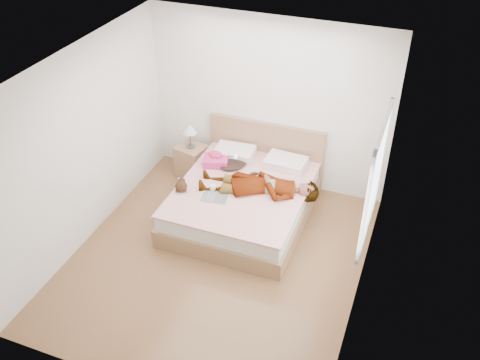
% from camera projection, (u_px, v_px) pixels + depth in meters
% --- Properties ---
extents(ground, '(4.00, 4.00, 0.00)m').
position_uv_depth(ground, '(217.00, 259.00, 6.94)').
color(ground, '#4F3118').
rests_on(ground, ground).
extents(woman, '(1.75, 0.97, 0.23)m').
position_uv_depth(woman, '(260.00, 182.00, 7.28)').
color(woman, silver).
rests_on(woman, bed).
extents(hair, '(0.53, 0.59, 0.07)m').
position_uv_depth(hair, '(233.00, 162.00, 7.84)').
color(hair, black).
rests_on(hair, bed).
extents(phone, '(0.06, 0.10, 0.05)m').
position_uv_depth(phone, '(236.00, 156.00, 7.69)').
color(phone, silver).
rests_on(phone, bed).
extents(room_shell, '(4.00, 4.00, 4.00)m').
position_uv_depth(room_shell, '(375.00, 180.00, 5.79)').
color(room_shell, white).
rests_on(room_shell, ground).
extents(bed, '(1.80, 2.08, 1.00)m').
position_uv_depth(bed, '(245.00, 198.00, 7.57)').
color(bed, olive).
rests_on(bed, ground).
extents(towel, '(0.42, 0.38, 0.19)m').
position_uv_depth(towel, '(216.00, 159.00, 7.82)').
color(towel, '#E13D97').
rests_on(towel, bed).
extents(magazine, '(0.42, 0.31, 0.02)m').
position_uv_depth(magazine, '(215.00, 197.00, 7.17)').
color(magazine, white).
rests_on(magazine, bed).
extents(coffee_mug, '(0.12, 0.10, 0.09)m').
position_uv_depth(coffee_mug, '(213.00, 188.00, 7.28)').
color(coffee_mug, white).
rests_on(coffee_mug, bed).
extents(plush_toy, '(0.22, 0.27, 0.14)m').
position_uv_depth(plush_toy, '(181.00, 185.00, 7.29)').
color(plush_toy, black).
rests_on(plush_toy, bed).
extents(nightstand, '(0.49, 0.46, 0.92)m').
position_uv_depth(nightstand, '(192.00, 159.00, 8.36)').
color(nightstand, '#915C43').
rests_on(nightstand, ground).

